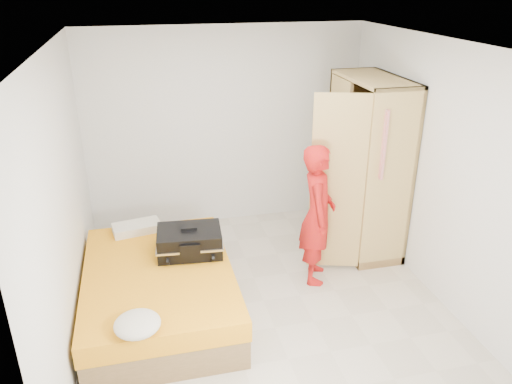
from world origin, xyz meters
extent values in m
plane|color=beige|center=(0.00, 0.00, 0.00)|extent=(4.00, 4.00, 0.00)
plane|color=white|center=(0.00, 0.00, 2.60)|extent=(4.00, 4.00, 0.00)
cube|color=white|center=(0.00, 2.00, 1.30)|extent=(3.60, 0.02, 2.60)
cube|color=white|center=(0.00, -2.00, 1.30)|extent=(3.60, 0.02, 2.60)
cube|color=white|center=(-1.80, 0.00, 1.30)|extent=(0.02, 4.00, 2.60)
cube|color=white|center=(1.80, 0.00, 1.30)|extent=(0.02, 4.00, 2.60)
cube|color=olive|center=(-1.05, 0.07, 0.15)|extent=(1.40, 2.00, 0.30)
cube|color=orange|center=(-1.05, 0.07, 0.40)|extent=(1.42, 2.02, 0.20)
cube|color=tan|center=(1.77, 0.90, 1.05)|extent=(0.04, 1.20, 2.10)
cube|color=tan|center=(1.50, 0.32, 1.05)|extent=(0.58, 0.04, 2.10)
cube|color=tan|center=(1.50, 1.48, 1.05)|extent=(0.58, 0.04, 2.10)
cube|color=tan|center=(1.50, 0.90, 2.08)|extent=(0.58, 1.20, 0.04)
cube|color=tan|center=(1.50, 0.90, 0.05)|extent=(0.58, 1.20, 0.10)
cube|color=tan|center=(1.23, 1.20, 1.05)|extent=(0.04, 0.59, 2.00)
cube|color=tan|center=(0.93, 0.43, 1.05)|extent=(0.58, 0.21, 2.00)
cylinder|color=#B2B2B7|center=(1.50, 0.90, 1.92)|extent=(0.02, 1.10, 0.02)
imported|color=red|center=(0.67, 0.31, 0.78)|extent=(0.53, 0.66, 1.56)
cube|color=black|center=(-0.70, 0.32, 0.63)|extent=(0.68, 0.52, 0.26)
cube|color=black|center=(-0.70, 0.32, 0.77)|extent=(0.17, 0.06, 0.03)
ellipsoid|color=beige|center=(-1.26, -0.83, 0.57)|extent=(0.38, 0.38, 0.14)
cube|color=beige|center=(-1.23, 0.92, 0.55)|extent=(0.55, 0.35, 0.09)
camera|label=1|loc=(-1.09, -4.19, 3.13)|focal=35.00mm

